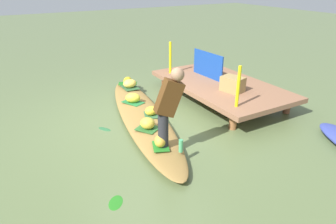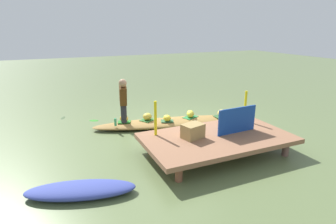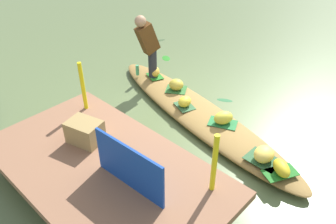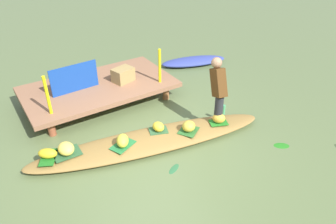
% 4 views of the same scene
% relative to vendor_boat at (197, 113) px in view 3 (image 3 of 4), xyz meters
% --- Properties ---
extents(canal_water, '(40.00, 40.00, 0.00)m').
position_rel_vendor_boat_xyz_m(canal_water, '(0.00, 0.00, -0.09)').
color(canal_water, '#5B6C40').
rests_on(canal_water, ground).
extents(dock_platform, '(3.20, 1.80, 0.40)m').
position_rel_vendor_boat_xyz_m(dock_platform, '(-0.14, 2.01, 0.25)').
color(dock_platform, '#8F6145').
rests_on(dock_platform, ground).
extents(vendor_boat, '(4.47, 1.68, 0.18)m').
position_rel_vendor_boat_xyz_m(vendor_boat, '(0.00, 0.00, 0.00)').
color(vendor_boat, olive).
rests_on(vendor_boat, ground).
extents(leaf_mat_0, '(0.45, 0.34, 0.01)m').
position_rel_vendor_boat_xyz_m(leaf_mat_0, '(-1.42, 0.36, 0.10)').
color(leaf_mat_0, '#2D5831').
rests_on(leaf_mat_0, vendor_boat).
extents(banana_bunch_0, '(0.28, 0.33, 0.20)m').
position_rel_vendor_boat_xyz_m(banana_bunch_0, '(-1.42, 0.36, 0.19)').
color(banana_bunch_0, '#F8D052').
rests_on(banana_bunch_0, vendor_boat).
extents(leaf_mat_1, '(0.47, 0.45, 0.01)m').
position_rel_vendor_boat_xyz_m(leaf_mat_1, '(0.67, -0.22, 0.10)').
color(leaf_mat_1, '#2E662B').
rests_on(leaf_mat_1, vendor_boat).
extents(banana_bunch_1, '(0.35, 0.34, 0.20)m').
position_rel_vendor_boat_xyz_m(banana_bunch_1, '(0.67, -0.22, 0.19)').
color(banana_bunch_1, gold).
rests_on(banana_bunch_1, vendor_boat).
extents(leaf_mat_2, '(0.50, 0.42, 0.01)m').
position_rel_vendor_boat_xyz_m(leaf_mat_2, '(-0.54, 0.04, 0.10)').
color(leaf_mat_2, '#257338').
rests_on(leaf_mat_2, vendor_boat).
extents(banana_bunch_2, '(0.33, 0.37, 0.20)m').
position_rel_vendor_boat_xyz_m(banana_bunch_2, '(-0.54, 0.04, 0.19)').
color(banana_bunch_2, yellow).
rests_on(banana_bunch_2, vendor_boat).
extents(leaf_mat_3, '(0.41, 0.50, 0.01)m').
position_rel_vendor_boat_xyz_m(leaf_mat_3, '(-1.71, 0.42, 0.10)').
color(leaf_mat_3, '#1E681F').
rests_on(leaf_mat_3, vendor_boat).
extents(banana_bunch_3, '(0.36, 0.34, 0.16)m').
position_rel_vendor_boat_xyz_m(banana_bunch_3, '(-1.71, 0.42, 0.17)').
color(banana_bunch_3, gold).
rests_on(banana_bunch_3, vendor_boat).
extents(leaf_mat_4, '(0.41, 0.36, 0.01)m').
position_rel_vendor_boat_xyz_m(leaf_mat_4, '(0.20, 0.09, 0.10)').
color(leaf_mat_4, '#335F37').
rests_on(leaf_mat_4, vendor_boat).
extents(banana_bunch_4, '(0.21, 0.25, 0.17)m').
position_rel_vendor_boat_xyz_m(banana_bunch_4, '(0.20, 0.09, 0.18)').
color(banana_bunch_4, yellow).
rests_on(banana_bunch_4, vendor_boat).
extents(leaf_mat_5, '(0.40, 0.35, 0.01)m').
position_rel_vendor_boat_xyz_m(leaf_mat_5, '(1.31, -0.32, 0.10)').
color(leaf_mat_5, '#247522').
rests_on(leaf_mat_5, vendor_boat).
extents(banana_bunch_5, '(0.30, 0.30, 0.19)m').
position_rel_vendor_boat_xyz_m(banana_bunch_5, '(1.31, -0.32, 0.19)').
color(banana_bunch_5, gold).
rests_on(banana_bunch_5, vendor_boat).
extents(vendor_person, '(0.27, 0.47, 1.23)m').
position_rel_vendor_boat_xyz_m(vendor_person, '(1.34, -0.19, 0.79)').
color(vendor_person, '#28282D').
rests_on(vendor_person, vendor_boat).
extents(water_bottle, '(0.07, 0.07, 0.20)m').
position_rel_vendor_boat_xyz_m(water_bottle, '(1.59, -0.13, 0.19)').
color(water_bottle, '#49A66A').
rests_on(water_bottle, vendor_boat).
extents(market_banner, '(1.01, 0.08, 0.58)m').
position_rel_vendor_boat_xyz_m(market_banner, '(-0.64, 2.01, 0.60)').
color(market_banner, '#163F9A').
rests_on(market_banner, dock_platform).
extents(railing_post_west, '(0.06, 0.06, 0.77)m').
position_rel_vendor_boat_xyz_m(railing_post_west, '(-1.34, 1.41, 0.69)').
color(railing_post_west, yellow).
rests_on(railing_post_west, dock_platform).
extents(railing_post_east, '(0.06, 0.06, 0.77)m').
position_rel_vendor_boat_xyz_m(railing_post_east, '(1.06, 1.41, 0.69)').
color(railing_post_east, yellow).
rests_on(railing_post_east, dock_platform).
extents(produce_crate, '(0.51, 0.42, 0.31)m').
position_rel_vendor_boat_xyz_m(produce_crate, '(0.40, 1.88, 0.46)').
color(produce_crate, '#9D804B').
rests_on(produce_crate, dock_platform).
extents(drifting_plant_0, '(0.30, 0.23, 0.01)m').
position_rel_vendor_boat_xyz_m(drifting_plant_0, '(-0.02, -0.77, -0.09)').
color(drifting_plant_0, '#2B6438').
rests_on(drifting_plant_0, ground).
extents(drifting_plant_1, '(0.19, 0.31, 0.01)m').
position_rel_vendor_boat_xyz_m(drifting_plant_1, '(2.78, -1.95, -0.09)').
color(drifting_plant_1, '#364A2A').
rests_on(drifting_plant_1, ground).
extents(drifting_plant_2, '(0.33, 0.30, 0.01)m').
position_rel_vendor_boat_xyz_m(drifting_plant_2, '(1.96, -1.32, -0.09)').
color(drifting_plant_2, '#25781D').
rests_on(drifting_plant_2, ground).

